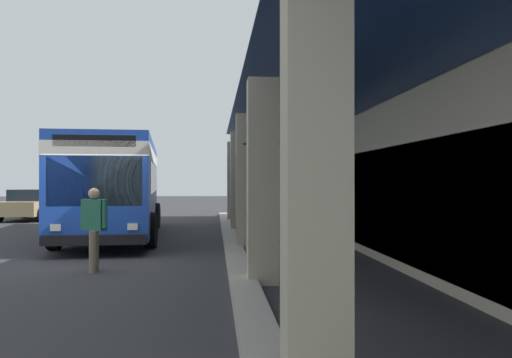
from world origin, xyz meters
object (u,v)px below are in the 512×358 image
Objects in this scene: pedestrian at (94,225)px; potted_palm at (281,237)px; transit_bus at (115,181)px; parked_sedan_tan at (32,204)px.

potted_palm reaches higher than pedestrian.
pedestrian is (7.58, 0.88, -0.89)m from transit_bus.
transit_bus reaches higher than potted_palm.
potted_palm is at bearing 35.02° from transit_bus.
pedestrian is (16.24, 6.34, 0.21)m from parked_sedan_tan.
transit_bus is 6.65× the size of pedestrian.
potted_palm is at bearing 100.42° from pedestrian.
transit_bus is 8.46m from potted_palm.
transit_bus is at bearing 32.22° from parked_sedan_tan.
transit_bus is 10.30m from parked_sedan_tan.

